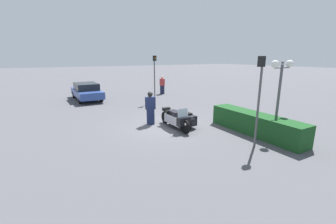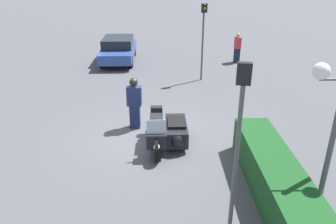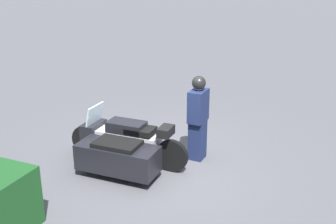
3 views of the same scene
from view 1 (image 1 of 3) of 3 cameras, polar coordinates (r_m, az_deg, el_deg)
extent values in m
plane|color=#4C4C51|center=(12.02, -0.53, -3.39)|extent=(160.00, 160.00, 0.00)
cylinder|color=black|center=(10.69, 4.49, -3.78)|extent=(0.66, 0.11, 0.66)
cylinder|color=black|center=(12.29, -0.74, -1.39)|extent=(0.66, 0.11, 0.66)
cylinder|color=black|center=(11.98, 3.73, -2.20)|extent=(0.52, 0.11, 0.52)
cube|color=#B7B7BC|center=(11.44, 1.70, -1.90)|extent=(1.39, 0.45, 0.45)
cube|color=black|center=(11.36, 1.71, -0.33)|extent=(0.76, 0.42, 0.24)
cube|color=black|center=(11.62, 0.89, -0.09)|extent=(0.56, 0.42, 0.12)
cube|color=black|center=(10.79, 3.90, -2.41)|extent=(0.33, 0.59, 0.44)
cube|color=silver|center=(10.72, 3.79, -0.22)|extent=(0.12, 0.56, 0.40)
sphere|color=white|center=(10.61, 4.66, -3.09)|extent=(0.18, 0.18, 0.18)
cube|color=black|center=(11.89, 3.91, -1.59)|extent=(1.57, 0.67, 0.50)
sphere|color=black|center=(11.36, 5.79, -2.23)|extent=(0.48, 0.47, 0.47)
cube|color=black|center=(11.81, 3.93, -0.23)|extent=(0.87, 0.56, 0.09)
cube|color=black|center=(12.06, -0.45, 0.76)|extent=(0.25, 0.39, 0.18)
cube|color=#192347|center=(12.17, -4.45, -1.18)|extent=(0.31, 0.35, 0.83)
cube|color=#192347|center=(11.99, -4.52, 2.27)|extent=(0.32, 0.50, 0.66)
sphere|color=tan|center=(11.91, -4.56, 4.36)|extent=(0.23, 0.23, 0.23)
sphere|color=black|center=(11.91, -4.56, 4.55)|extent=(0.28, 0.28, 0.28)
cube|color=#19471E|center=(11.35, 21.27, -2.82)|extent=(4.83, 0.98, 0.98)
cylinder|color=#4C4C51|center=(11.64, 26.20, 2.79)|extent=(0.12, 0.12, 3.23)
cylinder|color=#4C4C51|center=(11.49, 26.98, 9.98)|extent=(0.05, 1.05, 0.05)
sphere|color=white|center=(11.92, 28.50, 10.73)|extent=(0.34, 0.34, 0.34)
sphere|color=white|center=(11.05, 25.53, 10.93)|extent=(0.34, 0.34, 0.34)
sphere|color=#4C4C51|center=(11.48, 27.10, 11.12)|extent=(0.12, 0.12, 0.12)
cylinder|color=#4C4C4C|center=(9.52, 21.89, 0.92)|extent=(0.09, 0.09, 3.19)
cube|color=black|center=(9.36, 22.67, 11.77)|extent=(0.19, 0.28, 0.40)
sphere|color=#410707|center=(9.41, 22.46, 12.59)|extent=(0.11, 0.11, 0.11)
sphere|color=orange|center=(9.41, 22.39, 11.80)|extent=(0.11, 0.11, 0.11)
sphere|color=#07350F|center=(9.42, 22.31, 11.02)|extent=(0.11, 0.11, 0.11)
cylinder|color=#4C4C4C|center=(17.95, -3.44, 7.63)|extent=(0.09, 0.09, 3.26)
cube|color=black|center=(17.80, -3.42, 13.48)|extent=(0.18, 0.28, 0.40)
sphere|color=#410707|center=(17.75, -3.29, 13.90)|extent=(0.11, 0.11, 0.11)
sphere|color=orange|center=(17.75, -3.29, 13.48)|extent=(0.11, 0.11, 0.11)
sphere|color=#07350F|center=(17.75, -3.28, 13.06)|extent=(0.11, 0.11, 0.11)
cube|color=#2D478C|center=(20.30, -19.94, 4.61)|extent=(4.80, 1.93, 0.56)
cube|color=black|center=(20.23, -20.07, 6.15)|extent=(2.51, 1.74, 0.54)
cylinder|color=black|center=(21.66, -22.74, 4.15)|extent=(0.64, 0.23, 0.63)
cylinder|color=black|center=(21.93, -18.54, 4.61)|extent=(0.64, 0.23, 0.63)
cylinder|color=black|center=(18.77, -21.43, 2.92)|extent=(0.64, 0.23, 0.63)
cylinder|color=black|center=(19.09, -16.62, 3.47)|extent=(0.64, 0.23, 0.63)
cube|color=#191E38|center=(22.21, -1.48, 5.69)|extent=(0.36, 0.32, 0.83)
cube|color=#B23333|center=(22.12, -1.49, 7.60)|extent=(0.50, 0.33, 0.66)
sphere|color=tan|center=(22.07, -1.50, 8.75)|extent=(0.23, 0.23, 0.23)
camera|label=2|loc=(6.11, 61.27, 21.20)|focal=35.00mm
camera|label=3|loc=(18.32, 14.40, 14.57)|focal=45.00mm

